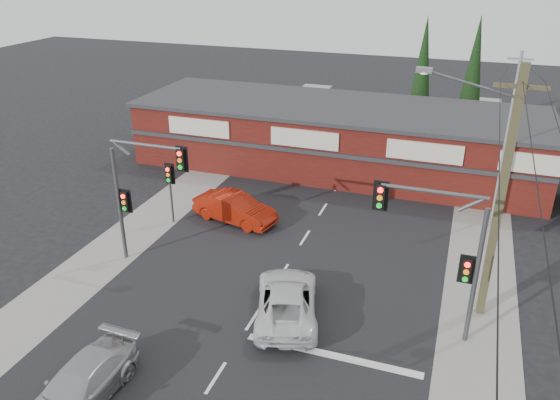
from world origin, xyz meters
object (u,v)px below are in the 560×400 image
(red_sedan, at_px, (235,208))
(silver_suv, at_px, (80,385))
(shop_building, at_px, (336,136))
(utility_pole, at_px, (498,190))
(white_suv, at_px, (287,300))

(red_sedan, bearing_deg, silver_suv, -165.07)
(red_sedan, bearing_deg, shop_building, -4.97)
(red_sedan, xyz_separation_m, utility_pole, (12.49, -4.25, 4.64))
(silver_suv, distance_m, red_sedan, 13.55)
(shop_building, relative_size, utility_pole, 2.73)
(white_suv, relative_size, utility_pole, 0.51)
(silver_suv, relative_size, shop_building, 0.17)
(shop_building, distance_m, utility_pole, 17.15)
(red_sedan, bearing_deg, white_suv, -130.03)
(white_suv, bearing_deg, shop_building, -99.91)
(shop_building, height_order, utility_pole, utility_pole)
(silver_suv, xyz_separation_m, utility_pole, (11.99, 9.28, 4.72))
(white_suv, distance_m, utility_pole, 9.01)
(white_suv, distance_m, silver_suv, 8.12)
(white_suv, relative_size, shop_building, 0.19)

